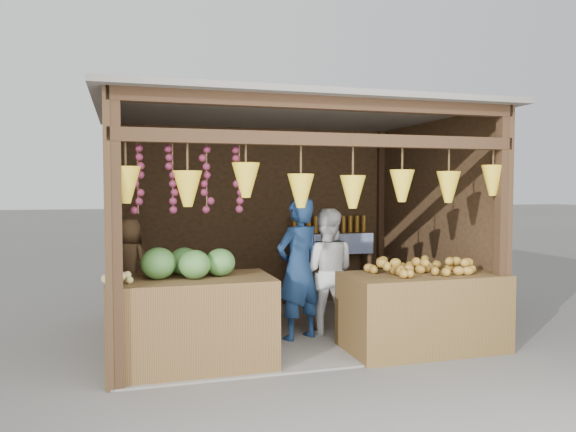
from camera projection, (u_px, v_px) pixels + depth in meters
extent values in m
plane|color=#514F49|center=(286.00, 332.00, 6.79)|extent=(80.00, 80.00, 0.00)
cube|color=slate|center=(286.00, 331.00, 6.79)|extent=(4.00, 3.00, 0.02)
cube|color=black|center=(257.00, 218.00, 8.16)|extent=(4.00, 0.06, 2.60)
cube|color=black|center=(111.00, 228.00, 6.15)|extent=(0.06, 3.00, 2.60)
cube|color=black|center=(434.00, 222.00, 7.29)|extent=(0.06, 3.00, 2.60)
cube|color=#605B54|center=(286.00, 113.00, 6.65)|extent=(4.30, 3.30, 0.06)
cube|color=black|center=(116.00, 240.00, 4.79)|extent=(0.11, 0.11, 2.60)
cube|color=black|center=(502.00, 230.00, 5.89)|extent=(0.11, 0.11, 2.60)
cube|color=black|center=(118.00, 221.00, 7.55)|extent=(0.11, 0.11, 2.60)
cube|color=black|center=(381.00, 216.00, 8.65)|extent=(0.11, 0.11, 2.60)
cube|color=black|center=(329.00, 140.00, 5.29)|extent=(4.00, 0.12, 0.12)
cube|color=black|center=(329.00, 103.00, 5.28)|extent=(4.00, 0.12, 0.12)
cube|color=#382314|center=(330.00, 235.00, 8.27)|extent=(1.25, 0.30, 0.05)
cube|color=#382314|center=(292.00, 271.00, 8.14)|extent=(0.05, 0.28, 1.05)
cube|color=#382314|center=(366.00, 268.00, 8.47)|extent=(0.05, 0.28, 1.05)
cube|color=blue|center=(334.00, 244.00, 8.13)|extent=(1.25, 0.02, 0.30)
cube|color=#483018|center=(191.00, 323.00, 5.43)|extent=(1.57, 0.85, 0.88)
cube|color=#4D3519|center=(423.00, 312.00, 6.03)|extent=(1.69, 0.85, 0.82)
cube|color=black|center=(129.00, 327.00, 6.39)|extent=(0.34, 0.34, 0.32)
imported|color=#14294C|center=(299.00, 269.00, 6.38)|extent=(0.70, 0.59, 1.64)
imported|color=beige|center=(326.00, 272.00, 6.65)|extent=(0.89, 0.80, 1.50)
imported|color=#503720|center=(128.00, 265.00, 6.35)|extent=(0.62, 0.61, 1.08)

